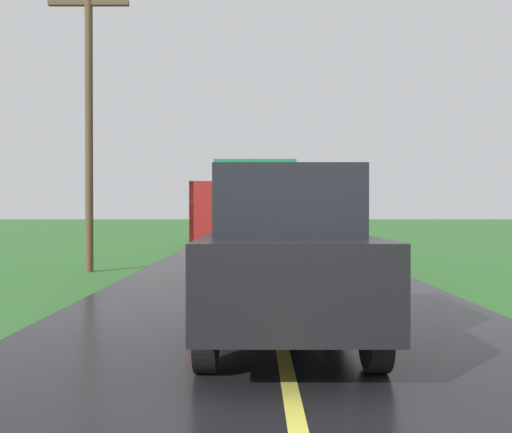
% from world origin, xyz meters
% --- Properties ---
extents(banana_truck_near, '(2.38, 5.82, 2.80)m').
position_xyz_m(banana_truck_near, '(-0.31, 9.54, 1.47)').
color(banana_truck_near, '#2D2D30').
rests_on(banana_truck_near, road_surface).
extents(banana_truck_far, '(2.38, 5.81, 2.80)m').
position_xyz_m(banana_truck_far, '(-0.83, 21.97, 1.48)').
color(banana_truck_far, '#2D2D30').
rests_on(banana_truck_far, road_surface).
extents(utility_pole_roadside, '(2.05, 0.20, 7.27)m').
position_xyz_m(utility_pole_roadside, '(-4.56, 9.76, 3.93)').
color(utility_pole_roadside, brown).
rests_on(utility_pole_roadside, ground).
extents(following_car, '(1.74, 4.10, 1.92)m').
position_xyz_m(following_car, '(0.04, 2.73, 1.07)').
color(following_car, black).
rests_on(following_car, road_surface).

